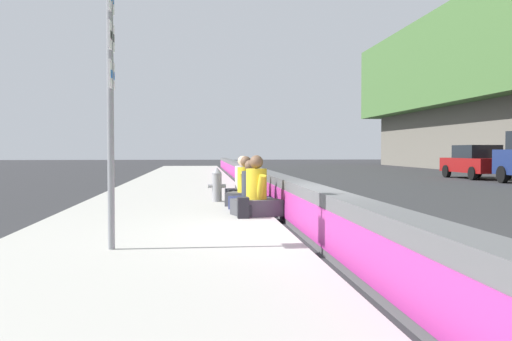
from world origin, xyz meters
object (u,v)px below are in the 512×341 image
object	(u,v)px
fire_hydrant	(217,184)
backpack	(244,208)
parked_car_midline	(476,162)
seated_person_middle	(250,194)
seated_person_far	(243,187)
seated_person_rear	(246,190)
seated_person_foreground	(256,197)
route_sign_post	(111,91)

from	to	relation	value
fire_hydrant	backpack	bearing A→B (deg)	-173.72
fire_hydrant	parked_car_midline	size ratio (longest dim) A/B	0.19
seated_person_middle	seated_person_far	distance (m)	2.22
seated_person_far	parked_car_midline	bearing A→B (deg)	-43.50
seated_person_rear	parked_car_midline	size ratio (longest dim) A/B	0.26
seated_person_rear	parked_car_midline	bearing A→B (deg)	-41.11
seated_person_foreground	backpack	world-z (taller)	seated_person_foreground
route_sign_post	seated_person_middle	world-z (taller)	route_sign_post
fire_hydrant	seated_person_rear	xyz separation A→B (m)	(-1.17, -0.65, -0.08)
fire_hydrant	seated_person_foreground	distance (m)	3.34
seated_person_middle	backpack	bearing A→B (deg)	170.35
backpack	seated_person_far	bearing A→B (deg)	-3.96
seated_person_foreground	seated_person_middle	world-z (taller)	seated_person_foreground
backpack	fire_hydrant	bearing A→B (deg)	6.28
seated_person_foreground	seated_person_middle	bearing A→B (deg)	1.69
fire_hydrant	seated_person_far	distance (m)	0.67
fire_hydrant	seated_person_far	world-z (taller)	seated_person_far
seated_person_foreground	parked_car_midline	xyz separation A→B (m)	(16.87, -12.85, 0.34)
seated_person_middle	seated_person_rear	size ratio (longest dim) A/B	0.94
seated_person_middle	route_sign_post	bearing A→B (deg)	155.34
seated_person_foreground	route_sign_post	bearing A→B (deg)	149.17
fire_hydrant	backpack	distance (m)	3.73
route_sign_post	parked_car_midline	world-z (taller)	route_sign_post
fire_hydrant	seated_person_rear	distance (m)	1.34
seated_person_far	parked_car_midline	world-z (taller)	parked_car_midline
route_sign_post	seated_person_foreground	size ratio (longest dim) A/B	2.97
fire_hydrant	parked_car_midline	world-z (taller)	parked_car_midline
seated_person_foreground	seated_person_far	world-z (taller)	seated_person_foreground
route_sign_post	seated_person_far	bearing A→B (deg)	-17.57
seated_person_foreground	parked_car_midline	distance (m)	21.21
parked_car_midline	fire_hydrant	bearing A→B (deg)	135.13
seated_person_foreground	parked_car_midline	world-z (taller)	parked_car_midline
fire_hydrant	seated_person_foreground	world-z (taller)	seated_person_foreground
seated_person_foreground	seated_person_rear	size ratio (longest dim) A/B	1.04
backpack	seated_person_rear	bearing A→B (deg)	-5.50
seated_person_foreground	parked_car_midline	bearing A→B (deg)	-37.28
route_sign_post	backpack	bearing A→B (deg)	-30.42
route_sign_post	seated_person_middle	xyz separation A→B (m)	(4.94, -2.27, -1.75)
route_sign_post	parked_car_midline	distance (m)	25.70
seated_person_far	backpack	size ratio (longest dim) A/B	2.92
seated_person_middle	parked_car_midline	size ratio (longest dim) A/B	0.24
seated_person_rear	backpack	distance (m)	2.55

